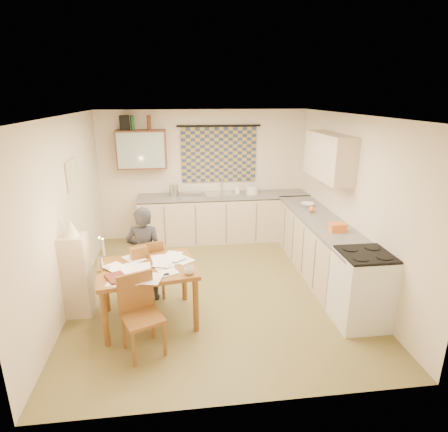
{
  "coord_description": "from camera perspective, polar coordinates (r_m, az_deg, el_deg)",
  "views": [
    {
      "loc": [
        -0.5,
        -4.99,
        2.76
      ],
      "look_at": [
        0.15,
        0.2,
        1.06
      ],
      "focal_mm": 30.0,
      "sensor_mm": 36.0,
      "label": 1
    }
  ],
  "objects": [
    {
      "name": "floor",
      "position": [
        5.73,
        -1.23,
        -10.9
      ],
      "size": [
        4.0,
        4.5,
        0.02
      ],
      "primitive_type": "cube",
      "color": "olive",
      "rests_on": "ground"
    },
    {
      "name": "ceiling",
      "position": [
        5.02,
        -1.43,
        15.16
      ],
      "size": [
        4.0,
        4.5,
        0.02
      ],
      "primitive_type": "cube",
      "color": "white",
      "rests_on": "floor"
    },
    {
      "name": "wall_back",
      "position": [
        7.42,
        -3.12,
        6.24
      ],
      "size": [
        4.0,
        0.02,
        2.5
      ],
      "primitive_type": "cube",
      "color": "#F4E4C7",
      "rests_on": "floor"
    },
    {
      "name": "wall_front",
      "position": [
        3.16,
        2.93,
        -10.52
      ],
      "size": [
        4.0,
        0.02,
        2.5
      ],
      "primitive_type": "cube",
      "color": "#F4E4C7",
      "rests_on": "floor"
    },
    {
      "name": "wall_left",
      "position": [
        5.43,
        -22.94,
        0.4
      ],
      "size": [
        0.02,
        4.5,
        2.5
      ],
      "primitive_type": "cube",
      "color": "#F4E4C7",
      "rests_on": "floor"
    },
    {
      "name": "wall_right",
      "position": [
        5.79,
        18.9,
        1.9
      ],
      "size": [
        0.02,
        4.5,
        2.5
      ],
      "primitive_type": "cube",
      "color": "#F4E4C7",
      "rests_on": "floor"
    },
    {
      "name": "window_blind",
      "position": [
        7.34,
        -0.78,
        9.31
      ],
      "size": [
        1.45,
        0.03,
        1.05
      ],
      "primitive_type": "cube",
      "color": "navy",
      "rests_on": "wall_back"
    },
    {
      "name": "curtain_rod",
      "position": [
        7.26,
        -0.78,
        13.58
      ],
      "size": [
        1.6,
        0.04,
        0.04
      ],
      "primitive_type": "cylinder",
      "rotation": [
        0.0,
        1.57,
        0.0
      ],
      "color": "black",
      "rests_on": "wall_back"
    },
    {
      "name": "wall_cabinet",
      "position": [
        7.17,
        -12.43,
        9.9
      ],
      "size": [
        0.9,
        0.34,
        0.7
      ],
      "primitive_type": "cube",
      "color": "#572C1C",
      "rests_on": "wall_back"
    },
    {
      "name": "wall_cabinet_glass",
      "position": [
        7.0,
        -12.55,
        9.7
      ],
      "size": [
        0.84,
        0.02,
        0.64
      ],
      "primitive_type": "cube",
      "color": "#99B2A5",
      "rests_on": "wall_back"
    },
    {
      "name": "upper_cabinet_right",
      "position": [
        6.08,
        15.71,
        8.74
      ],
      "size": [
        0.34,
        1.3,
        0.7
      ],
      "primitive_type": "cube",
      "color": "#CCB193",
      "rests_on": "wall_right"
    },
    {
      "name": "framed_print",
      "position": [
        5.69,
        -22.07,
        5.96
      ],
      "size": [
        0.04,
        0.5,
        0.4
      ],
      "primitive_type": "cube",
      "color": "beige",
      "rests_on": "wall_left"
    },
    {
      "name": "print_canvas",
      "position": [
        5.68,
        -21.83,
        5.98
      ],
      "size": [
        0.01,
        0.42,
        0.32
      ],
      "primitive_type": "cube",
      "color": "white",
      "rests_on": "wall_left"
    },
    {
      "name": "counter_back",
      "position": [
        7.37,
        0.04,
        -0.26
      ],
      "size": [
        3.3,
        0.62,
        0.92
      ],
      "color": "#CCB193",
      "rests_on": "floor"
    },
    {
      "name": "counter_right",
      "position": [
        6.12,
        14.6,
        -4.77
      ],
      "size": [
        0.62,
        2.95,
        0.92
      ],
      "color": "#CCB193",
      "rests_on": "floor"
    },
    {
      "name": "stove",
      "position": [
        5.0,
        20.27,
        -10.36
      ],
      "size": [
        0.62,
        0.62,
        0.95
      ],
      "color": "white",
      "rests_on": "floor"
    },
    {
      "name": "sink",
      "position": [
        7.23,
        -0.58,
        2.94
      ],
      "size": [
        0.59,
        0.5,
        0.1
      ],
      "primitive_type": "cube",
      "rotation": [
        0.0,
        0.0,
        0.1
      ],
      "color": "silver",
      "rests_on": "counter_back"
    },
    {
      "name": "tap",
      "position": [
        7.37,
        -0.32,
        4.67
      ],
      "size": [
        0.03,
        0.03,
        0.28
      ],
      "primitive_type": "cylinder",
      "rotation": [
        0.0,
        0.0,
        -0.02
      ],
      "color": "silver",
      "rests_on": "counter_back"
    },
    {
      "name": "dish_rack",
      "position": [
        7.18,
        -4.72,
        3.34
      ],
      "size": [
        0.39,
        0.35,
        0.06
      ],
      "primitive_type": "cube",
      "rotation": [
        0.0,
        0.0,
        -0.14
      ],
      "color": "silver",
      "rests_on": "counter_back"
    },
    {
      "name": "kettle",
      "position": [
        7.15,
        -7.65,
        3.93
      ],
      "size": [
        0.22,
        0.22,
        0.24
      ],
      "primitive_type": "cylinder",
      "rotation": [
        0.0,
        0.0,
        0.24
      ],
      "color": "silver",
      "rests_on": "counter_back"
    },
    {
      "name": "mixing_bowl",
      "position": [
        7.3,
        4.27,
        4.0
      ],
      "size": [
        0.31,
        0.31,
        0.16
      ],
      "primitive_type": "cylinder",
      "rotation": [
        0.0,
        0.0,
        0.36
      ],
      "color": "white",
      "rests_on": "counter_back"
    },
    {
      "name": "soap_bottle",
      "position": [
        7.29,
        2.07,
        4.18
      ],
      "size": [
        0.14,
        0.14,
        0.2
      ],
      "primitive_type": "imported",
      "rotation": [
        0.0,
        0.0,
        -0.32
      ],
      "color": "white",
      "rests_on": "counter_back"
    },
    {
      "name": "bowl",
      "position": [
        6.63,
        12.57,
        1.71
      ],
      "size": [
        0.37,
        0.37,
        0.06
      ],
      "primitive_type": "imported",
      "rotation": [
        0.0,
        0.0,
        -0.32
      ],
      "color": "white",
      "rests_on": "counter_right"
    },
    {
      "name": "orange_bag",
      "position": [
        5.5,
        16.92,
        -1.67
      ],
      "size": [
        0.22,
        0.16,
        0.12
      ],
      "primitive_type": "cube",
      "rotation": [
        0.0,
        0.0,
        -0.02
      ],
      "color": "orange",
      "rests_on": "counter_right"
    },
    {
      "name": "fruit_orange",
      "position": [
        6.29,
        13.2,
        0.99
      ],
      "size": [
        0.1,
        0.1,
        0.1
      ],
      "primitive_type": "sphere",
      "color": "orange",
      "rests_on": "counter_right"
    },
    {
      "name": "speaker",
      "position": [
        7.15,
        -14.93,
        13.57
      ],
      "size": [
        0.17,
        0.2,
        0.26
      ],
      "primitive_type": "cube",
      "rotation": [
        0.0,
        0.0,
        0.03
      ],
      "color": "black",
      "rests_on": "wall_cabinet"
    },
    {
      "name": "bottle_green",
      "position": [
        7.13,
        -13.79,
        13.65
      ],
      "size": [
        0.08,
        0.08,
        0.26
      ],
      "primitive_type": "cylinder",
      "rotation": [
        0.0,
        0.0,
        -0.19
      ],
      "color": "#195926",
      "rests_on": "wall_cabinet"
    },
    {
      "name": "bottle_brown",
      "position": [
        7.1,
        -11.36,
        13.8
      ],
      "size": [
        0.08,
        0.08,
        0.26
      ],
      "primitive_type": "cylinder",
      "rotation": [
        0.0,
        0.0,
        -0.14
      ],
      "color": "#572C1C",
      "rests_on": "wall_cabinet"
    },
    {
      "name": "dining_table",
      "position": [
        4.89,
        -11.42,
        -11.52
      ],
      "size": [
        1.29,
        1.06,
        0.75
      ],
      "rotation": [
        0.0,
        0.0,
        0.16
      ],
      "color": "brown",
      "rests_on": "floor"
    },
    {
      "name": "chair_far",
      "position": [
        5.45,
        -11.52,
        -9.47
      ],
      "size": [
        0.51,
        0.51,
        0.89
      ],
      "rotation": [
        0.0,
        0.0,
        3.48
      ],
      "color": "brown",
      "rests_on": "floor"
    },
    {
      "name": "chair_near",
      "position": [
        4.43,
        -12.24,
        -16.54
      ],
      "size": [
        0.54,
        0.54,
        0.9
      ],
      "rotation": [
        0.0,
        0.0,
        0.42
      ],
      "color": "brown",
      "rests_on": "floor"
    },
    {
      "name": "person",
      "position": [
        5.26,
        -11.96,
        -5.7
      ],
      "size": [
        0.57,
        0.44,
        1.36
      ],
      "primitive_type": "imported",
      "rotation": [
        0.0,
        0.0,
        3.02
      ],
      "color": "black",
      "rests_on": "floor"
    },
    {
      "name": "shelf_stand",
      "position": [
        5.21,
        -21.51,
        -8.46
      ],
      "size": [
        0.32,
        0.3,
        1.1
      ],
      "primitive_type": "cube",
      "color": "#CCB193",
      "rests_on": "floor"
    },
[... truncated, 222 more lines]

